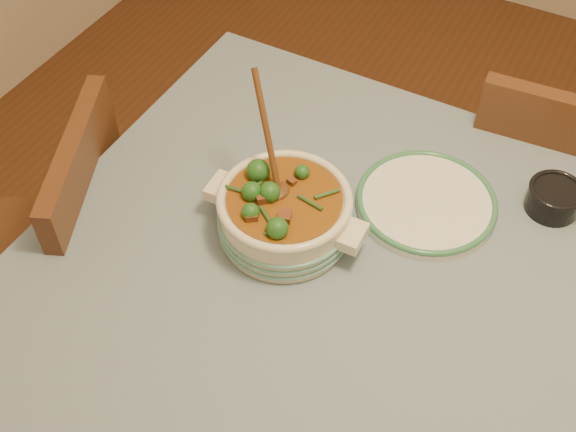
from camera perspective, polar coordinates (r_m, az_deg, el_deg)
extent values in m
cube|color=brown|center=(1.34, 14.30, -9.31)|extent=(1.60, 1.00, 0.05)
cube|color=gray|center=(1.31, 14.53, -8.67)|extent=(1.68, 1.08, 0.01)
cylinder|color=brown|center=(2.04, -3.10, 2.51)|extent=(0.07, 0.07, 0.70)
cylinder|color=#F0E5C9|center=(1.36, -0.27, -0.01)|extent=(0.26, 0.26, 0.10)
torus|color=#F0E5C9|center=(1.32, -0.28, 1.35)|extent=(0.25, 0.25, 0.02)
cube|color=#F0E5C9|center=(1.31, 5.15, -1.61)|extent=(0.04, 0.07, 0.02)
cube|color=#F0E5C9|center=(1.39, -5.37, 2.28)|extent=(0.04, 0.07, 0.02)
cylinder|color=#945615|center=(1.33, -0.27, 1.17)|extent=(0.22, 0.22, 0.02)
cylinder|color=white|center=(1.46, 10.85, 0.99)|extent=(0.36, 0.36, 0.02)
torus|color=#397F56|center=(1.45, 10.90, 1.22)|extent=(0.28, 0.28, 0.01)
cylinder|color=black|center=(1.51, 20.25, 1.26)|extent=(0.13, 0.13, 0.05)
torus|color=black|center=(1.49, 20.52, 1.93)|extent=(0.11, 0.11, 0.01)
cylinder|color=black|center=(1.50, 20.41, 1.66)|extent=(0.09, 0.09, 0.01)
cube|color=#523119|center=(2.02, 19.74, 1.96)|extent=(0.44, 0.44, 0.04)
cube|color=#523119|center=(1.73, 20.48, 2.79)|extent=(0.41, 0.07, 0.44)
cylinder|color=#523119|center=(2.30, 14.94, 2.54)|extent=(0.04, 0.04, 0.44)
cylinder|color=#523119|center=(2.06, 12.57, -3.97)|extent=(0.04, 0.04, 0.44)
cube|color=#523119|center=(1.85, -19.19, -3.82)|extent=(0.53, 0.53, 0.04)
cube|color=#523119|center=(1.63, -15.14, 0.26)|extent=(0.20, 0.38, 0.43)
cylinder|color=#523119|center=(2.17, -20.69, -3.26)|extent=(0.04, 0.04, 0.43)
cylinder|color=#523119|center=(2.06, -11.83, -4.00)|extent=(0.04, 0.04, 0.43)
cylinder|color=#523119|center=(1.89, -14.07, -12.40)|extent=(0.04, 0.04, 0.43)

